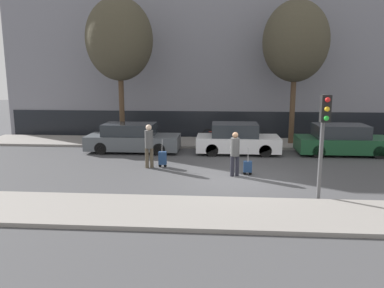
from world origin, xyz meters
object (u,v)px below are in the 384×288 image
parked_car_1 (237,139)px  trolley_left (163,158)px  bare_tree_near_crossing (296,42)px  pedestrian_right (235,151)px  trolley_right (248,167)px  pedestrian_left (149,143)px  parked_bicycle (218,135)px  bare_tree_down_street (119,40)px  traffic_light (324,126)px  parked_car_2 (342,141)px  parked_car_0 (132,139)px

parked_car_1 → trolley_left: parked_car_1 is taller
trolley_left → bare_tree_near_crossing: size_ratio=0.16×
pedestrian_right → trolley_right: pedestrian_right is taller
trolley_left → parked_car_1: bearing=43.6°
pedestrian_left → parked_bicycle: size_ratio=1.03×
pedestrian_left → parked_bicycle: (2.79, 5.64, -0.55)m
bare_tree_down_street → parked_car_1: bearing=-15.8°
trolley_right → traffic_light: traffic_light is taller
parked_car_2 → trolley_left: parked_car_2 is taller
parked_car_2 → bare_tree_down_street: 12.39m
parked_bicycle → pedestrian_right: bearing=-84.0°
parked_bicycle → trolley_right: bearing=-79.4°
parked_car_2 → traffic_light: traffic_light is taller
pedestrian_right → parked_bicycle: (-0.70, 6.65, -0.48)m
trolley_right → pedestrian_right: bearing=-157.6°
pedestrian_right → trolley_right: 0.84m
parked_car_2 → trolley_left: (-8.30, -3.15, -0.29)m
trolley_left → parked_car_2: bearing=20.8°
pedestrian_left → traffic_light: 7.16m
trolley_right → bare_tree_near_crossing: bare_tree_near_crossing is taller
bare_tree_down_street → trolley_left: bearing=-58.6°
traffic_light → parked_bicycle: bearing=108.8°
parked_car_1 → bare_tree_near_crossing: bare_tree_near_crossing is taller
parked_car_0 → traffic_light: traffic_light is taller
bare_tree_near_crossing → trolley_right: bearing=-113.8°
parked_car_2 → parked_bicycle: parked_car_2 is taller
parked_car_1 → parked_bicycle: bearing=111.5°
parked_car_2 → bare_tree_down_street: size_ratio=0.57×
trolley_left → trolley_right: (3.47, -0.95, -0.06)m
trolley_left → pedestrian_right: pedestrian_right is taller
parked_car_2 → pedestrian_right: size_ratio=2.58×
parked_car_0 → parked_car_1: size_ratio=1.15×
parked_car_1 → parked_car_2: size_ratio=0.91×
parked_car_0 → pedestrian_right: pedestrian_right is taller
pedestrian_right → traffic_light: traffic_light is taller
parked_bicycle → bare_tree_down_street: bearing=-172.5°
bare_tree_near_crossing → trolley_left: bearing=-139.1°
trolley_left → bare_tree_down_street: size_ratio=0.16×
traffic_light → bare_tree_near_crossing: (0.82, 9.29, 3.16)m
parked_car_1 → trolley_right: bearing=-86.5°
trolley_left → parked_car_0: bearing=123.1°
trolley_left → trolley_right: size_ratio=1.11×
trolley_left → pedestrian_right: (2.96, -1.16, 0.58)m
pedestrian_left → trolley_right: 4.14m
parked_car_1 → trolley_right: (0.25, -4.01, -0.36)m
trolley_left → parked_bicycle: size_ratio=0.68×
parked_car_1 → bare_tree_near_crossing: size_ratio=0.54×
pedestrian_right → bare_tree_near_crossing: bearing=-139.2°
pedestrian_left → bare_tree_down_street: 7.17m
parked_car_2 → trolley_right: size_ratio=4.08×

